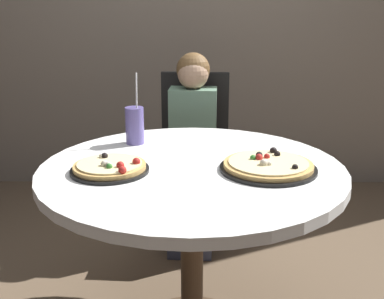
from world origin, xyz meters
name	(u,v)px	position (x,y,z in m)	size (l,w,h in m)	color
dining_table	(192,192)	(0.00, 0.00, 0.65)	(1.15, 1.15, 0.75)	white
chair_wooden	(194,145)	(0.01, 1.00, 0.53)	(0.42, 0.42, 0.95)	black
diner_child	(192,163)	(0.00, 0.82, 0.48)	(0.27, 0.42, 1.08)	#3F4766
pizza_veggie	(110,167)	(-0.30, -0.07, 0.77)	(0.29, 0.29, 0.05)	black
pizza_cheese	(268,166)	(0.28, -0.04, 0.77)	(0.36, 0.36, 0.05)	black
soda_cup	(135,125)	(-0.25, 0.30, 0.83)	(0.08, 0.08, 0.31)	#6659A5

